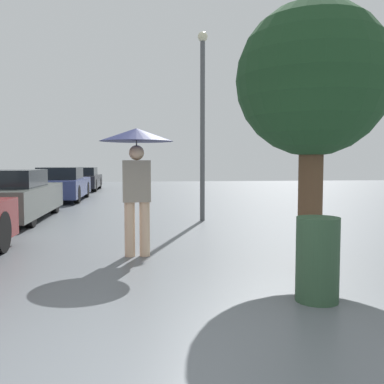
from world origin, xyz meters
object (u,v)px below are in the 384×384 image
at_px(parked_car_third, 62,185).
at_px(street_lamp, 203,114).
at_px(pedestrian, 137,155).
at_px(parked_car_farthest, 82,179).
at_px(tree, 312,82).
at_px(trash_bin, 317,259).
at_px(parked_car_second, 10,196).

height_order(parked_car_third, street_lamp, street_lamp).
distance_m(pedestrian, parked_car_farthest, 16.46).
xyz_separation_m(tree, trash_bin, (-0.46, -1.33, -2.08)).
bearing_deg(pedestrian, tree, -24.44).
xyz_separation_m(parked_car_second, parked_car_third, (0.29, 5.59, 0.00)).
xyz_separation_m(parked_car_second, street_lamp, (4.81, -0.69, 2.04)).
bearing_deg(tree, parked_car_third, 115.17).
relative_size(pedestrian, trash_bin, 2.23).
height_order(parked_car_second, parked_car_farthest, parked_car_second).
distance_m(parked_car_third, street_lamp, 8.01).
bearing_deg(tree, parked_car_second, 134.59).
bearing_deg(trash_bin, pedestrian, 128.23).
xyz_separation_m(parked_car_farthest, tree, (5.32, -17.23, 1.95)).
distance_m(parked_car_farthest, tree, 18.14).
distance_m(parked_car_second, street_lamp, 5.27).
relative_size(parked_car_farthest, street_lamp, 0.87).
distance_m(parked_car_third, tree, 12.57).
bearing_deg(parked_car_third, parked_car_second, -92.93).
relative_size(street_lamp, trash_bin, 5.21).
distance_m(pedestrian, trash_bin, 3.26).
distance_m(parked_car_third, trash_bin, 13.47).
bearing_deg(parked_car_third, tree, -64.83).
bearing_deg(parked_car_second, parked_car_third, 87.07).
relative_size(parked_car_second, parked_car_farthest, 1.09).
bearing_deg(trash_bin, tree, 71.01).
relative_size(tree, trash_bin, 4.04).
bearing_deg(parked_car_farthest, pedestrian, -79.60).
xyz_separation_m(parked_car_farthest, trash_bin, (4.86, -18.56, -0.13)).
xyz_separation_m(pedestrian, trash_bin, (1.89, -2.40, -1.13)).
bearing_deg(parked_car_second, trash_bin, -53.80).
bearing_deg(street_lamp, tree, -81.29).
relative_size(parked_car_farthest, tree, 1.13).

